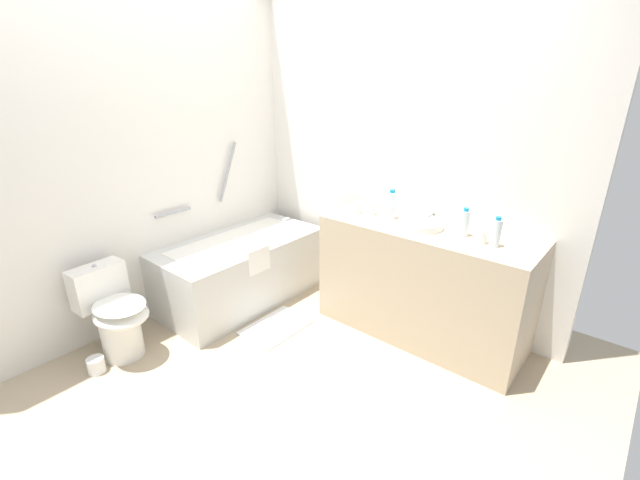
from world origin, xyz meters
name	(u,v)px	position (x,y,z in m)	size (l,w,h in m)	color
ground_plane	(266,376)	(0.00, 0.00, 0.00)	(3.78, 3.78, 0.00)	tan
wall_back_tiled	(133,156)	(0.00, 1.31, 1.29)	(3.18, 0.10, 2.58)	white
wall_right_mirror	(392,150)	(1.44, 0.00, 1.29)	(0.10, 2.92, 2.58)	white
bathtub	(241,268)	(0.59, 0.91, 0.29)	(1.40, 0.69, 1.30)	silver
toilet	(115,314)	(-0.48, 0.96, 0.32)	(0.37, 0.54, 0.65)	white
vanity_counter	(422,282)	(1.11, -0.51, 0.42)	(0.57, 1.49, 0.85)	tan
sink_basin	(421,224)	(1.07, -0.47, 0.87)	(0.31, 0.31, 0.05)	white
sink_faucet	(433,217)	(1.26, -0.47, 0.88)	(0.11, 0.15, 0.07)	#B1B1B7
water_bottle_0	(465,223)	(1.11, -0.76, 0.94)	(0.06, 0.06, 0.19)	silver
water_bottle_1	(392,205)	(1.11, -0.21, 0.95)	(0.07, 0.07, 0.22)	silver
water_bottle_2	(496,233)	(1.06, -0.99, 0.94)	(0.06, 0.06, 0.19)	silver
drinking_glass_0	(372,208)	(1.10, -0.05, 0.90)	(0.06, 0.06, 0.10)	white
drinking_glass_1	(481,237)	(1.06, -0.90, 0.89)	(0.08, 0.08, 0.08)	white
drinking_glass_2	(356,208)	(1.07, 0.07, 0.89)	(0.08, 0.08, 0.08)	white
bath_mat	(277,327)	(0.45, 0.36, 0.01)	(0.52, 0.35, 0.01)	white
toilet_paper_roll	(96,365)	(-0.68, 0.90, 0.05)	(0.11, 0.11, 0.11)	white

